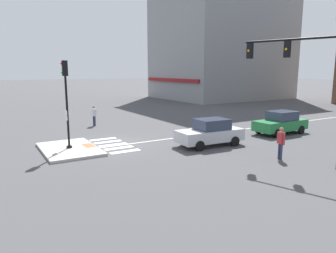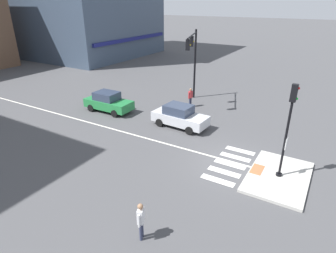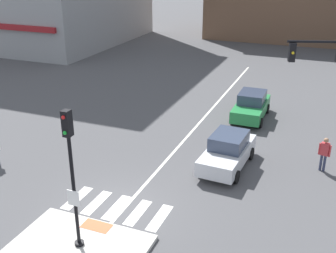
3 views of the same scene
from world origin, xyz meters
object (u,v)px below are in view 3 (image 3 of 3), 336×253
at_px(pedestrian_waiting_far_side, 324,152).
at_px(car_green_eastbound_far, 251,106).
at_px(car_silver_eastbound_mid, 228,151).
at_px(signal_pole, 72,169).

bearing_deg(pedestrian_waiting_far_side, car_green_eastbound_far, 129.46).
height_order(car_silver_eastbound_mid, pedestrian_waiting_far_side, pedestrian_waiting_far_side).
height_order(car_green_eastbound_far, pedestrian_waiting_far_side, pedestrian_waiting_far_side).
height_order(signal_pole, pedestrian_waiting_far_side, signal_pole).
bearing_deg(car_silver_eastbound_mid, pedestrian_waiting_far_side, 16.48).
relative_size(signal_pole, car_green_eastbound_far, 1.19).
bearing_deg(pedestrian_waiting_far_side, signal_pole, -129.66).
bearing_deg(pedestrian_waiting_far_side, car_silver_eastbound_mid, -163.52).
distance_m(car_silver_eastbound_mid, pedestrian_waiting_far_side, 4.39).
bearing_deg(car_green_eastbound_far, signal_pole, -101.66).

